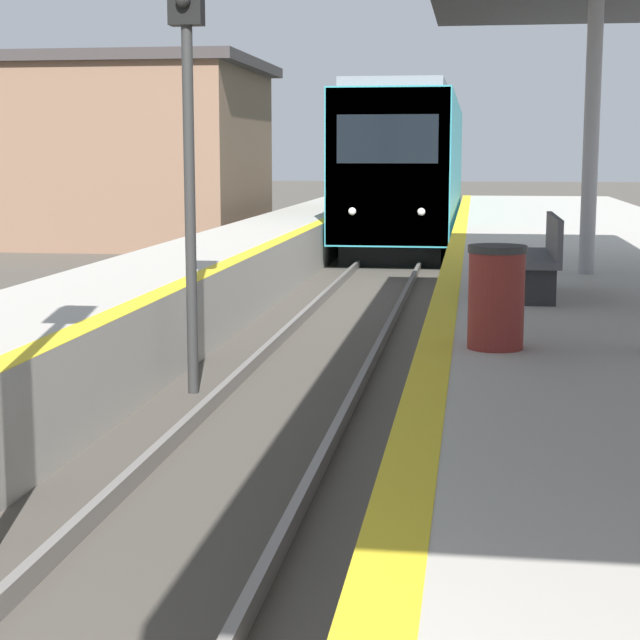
% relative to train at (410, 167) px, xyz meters
% --- Properties ---
extents(train, '(2.82, 17.56, 4.36)m').
position_rel_train_xyz_m(train, '(0.00, 0.00, 0.00)').
color(train, black).
rests_on(train, ground).
extents(signal_mid, '(0.36, 0.31, 4.89)m').
position_rel_train_xyz_m(signal_mid, '(-1.12, -21.31, 1.18)').
color(signal_mid, '#2D2D2D').
rests_on(signal_mid, ground).
extents(trash_bin, '(0.49, 0.49, 0.86)m').
position_rel_train_xyz_m(trash_bin, '(2.15, -23.77, -0.74)').
color(trash_bin, maroon).
rests_on(trash_bin, platform_right).
extents(bench, '(0.44, 1.87, 0.92)m').
position_rel_train_xyz_m(bench, '(2.73, -20.42, -0.68)').
color(bench, '#4C4C51').
rests_on(bench, platform_right).
extents(station_building, '(14.25, 7.53, 5.32)m').
position_rel_train_xyz_m(station_building, '(-11.37, -1.90, 0.46)').
color(station_building, brown).
rests_on(station_building, ground).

